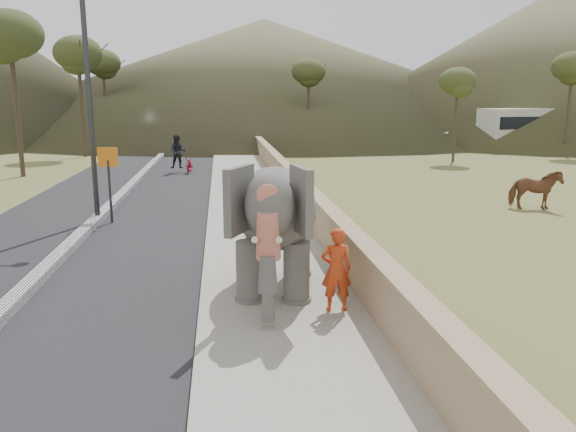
# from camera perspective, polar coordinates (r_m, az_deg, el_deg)

# --- Properties ---
(ground) EXTENTS (160.00, 160.00, 0.00)m
(ground) POSITION_cam_1_polar(r_m,az_deg,el_deg) (7.71, 1.92, -18.38)
(ground) COLOR olive
(ground) RESTS_ON ground
(road) EXTENTS (7.00, 120.00, 0.03)m
(road) POSITION_cam_1_polar(r_m,az_deg,el_deg) (17.48, -19.77, -1.61)
(road) COLOR black
(road) RESTS_ON ground
(median) EXTENTS (0.35, 120.00, 0.22)m
(median) POSITION_cam_1_polar(r_m,az_deg,el_deg) (17.46, -19.79, -1.31)
(median) COLOR black
(median) RESTS_ON ground
(walkway) EXTENTS (3.00, 120.00, 0.15)m
(walkway) POSITION_cam_1_polar(r_m,az_deg,el_deg) (17.04, -3.18, -1.04)
(walkway) COLOR #9E9687
(walkway) RESTS_ON ground
(parapet) EXTENTS (0.30, 120.00, 1.10)m
(parapet) POSITION_cam_1_polar(r_m,az_deg,el_deg) (17.12, 2.32, 0.66)
(parapet) COLOR tan
(parapet) RESTS_ON ground
(lamppost) EXTENTS (1.76, 0.36, 8.00)m
(lamppost) POSITION_cam_1_polar(r_m,az_deg,el_deg) (18.54, -18.80, 14.34)
(lamppost) COLOR #2B2C30
(lamppost) RESTS_ON ground
(signboard) EXTENTS (0.60, 0.08, 2.40)m
(signboard) POSITION_cam_1_polar(r_m,az_deg,el_deg) (18.29, -17.75, 4.29)
(signboard) COLOR #2D2D33
(signboard) RESTS_ON ground
(cow) EXTENTS (1.83, 1.20, 1.43)m
(cow) POSITION_cam_1_polar(r_m,az_deg,el_deg) (21.66, 23.80, 2.46)
(cow) COLOR brown
(cow) RESTS_ON ground
(distant_car) EXTENTS (4.35, 2.03, 1.44)m
(distant_car) POSITION_cam_1_polar(r_m,az_deg,el_deg) (46.33, 16.75, 7.49)
(distant_car) COLOR #B8B7BE
(distant_car) RESTS_ON ground
(bus_white) EXTENTS (11.27, 4.49, 3.10)m
(bus_white) POSITION_cam_1_polar(r_m,az_deg,el_deg) (48.05, 24.77, 8.04)
(bus_white) COLOR beige
(bus_white) RESTS_ON ground
(hill_right) EXTENTS (56.00, 56.00, 16.00)m
(hill_right) POSITION_cam_1_polar(r_m,az_deg,el_deg) (69.43, 26.27, 14.12)
(hill_right) COLOR brown
(hill_right) RESTS_ON ground
(hill_far) EXTENTS (80.00, 80.00, 14.00)m
(hill_far) POSITION_cam_1_polar(r_m,az_deg,el_deg) (76.88, -2.40, 14.22)
(hill_far) COLOR brown
(hill_far) RESTS_ON ground
(elephant_and_man) EXTENTS (2.38, 3.76, 2.56)m
(elephant_and_man) POSITION_cam_1_polar(r_m,az_deg,el_deg) (11.06, -1.20, -1.00)
(elephant_and_man) COLOR #64605A
(elephant_and_man) RESTS_ON ground
(motorcyclist) EXTENTS (1.35, 1.77, 2.03)m
(motorcyclist) POSITION_cam_1_polar(r_m,az_deg,el_deg) (30.04, -10.56, 5.82)
(motorcyclist) COLOR maroon
(motorcyclist) RESTS_ON ground
(trees) EXTENTS (47.87, 42.87, 9.52)m
(trees) POSITION_cam_1_polar(r_m,az_deg,el_deg) (34.36, -3.33, 12.02)
(trees) COLOR #473828
(trees) RESTS_ON ground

